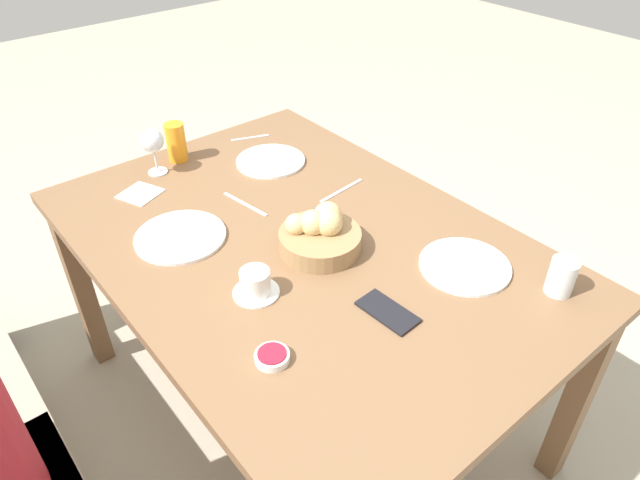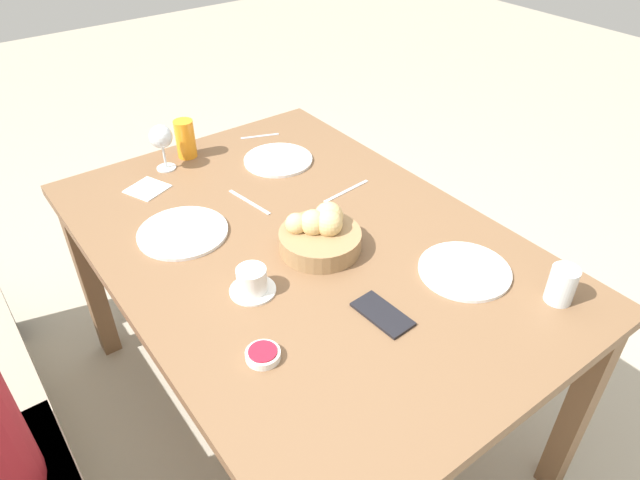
# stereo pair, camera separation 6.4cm
# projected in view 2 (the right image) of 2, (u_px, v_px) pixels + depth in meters

# --- Properties ---
(ground_plane) EXTENTS (10.00, 10.00, 0.00)m
(ground_plane) POSITION_uv_depth(u_px,v_px,m) (306.00, 405.00, 2.04)
(ground_plane) COLOR #A89E89
(dining_table) EXTENTS (1.48, 1.02, 0.74)m
(dining_table) POSITION_uv_depth(u_px,v_px,m) (302.00, 263.00, 1.65)
(dining_table) COLOR brown
(dining_table) RESTS_ON ground_plane
(bread_basket) EXTENTS (0.22, 0.22, 0.12)m
(bread_basket) POSITION_uv_depth(u_px,v_px,m) (320.00, 234.00, 1.54)
(bread_basket) COLOR #99754C
(bread_basket) RESTS_ON dining_table
(plate_near_left) EXTENTS (0.24, 0.24, 0.01)m
(plate_near_left) POSITION_uv_depth(u_px,v_px,m) (465.00, 271.00, 1.48)
(plate_near_left) COLOR white
(plate_near_left) RESTS_ON dining_table
(plate_near_right) EXTENTS (0.23, 0.23, 0.01)m
(plate_near_right) POSITION_uv_depth(u_px,v_px,m) (278.00, 160.00, 1.95)
(plate_near_right) COLOR white
(plate_near_right) RESTS_ON dining_table
(plate_far_center) EXTENTS (0.26, 0.26, 0.01)m
(plate_far_center) POSITION_uv_depth(u_px,v_px,m) (183.00, 232.00, 1.61)
(plate_far_center) COLOR white
(plate_far_center) RESTS_ON dining_table
(juice_glass) EXTENTS (0.07, 0.07, 0.13)m
(juice_glass) POSITION_uv_depth(u_px,v_px,m) (185.00, 139.00, 1.95)
(juice_glass) COLOR orange
(juice_glass) RESTS_ON dining_table
(water_tumbler) EXTENTS (0.07, 0.07, 0.10)m
(water_tumbler) POSITION_uv_depth(u_px,v_px,m) (562.00, 285.00, 1.37)
(water_tumbler) COLOR silver
(water_tumbler) RESTS_ON dining_table
(wine_glass) EXTENTS (0.08, 0.08, 0.16)m
(wine_glass) POSITION_uv_depth(u_px,v_px,m) (161.00, 138.00, 1.85)
(wine_glass) COLOR silver
(wine_glass) RESTS_ON dining_table
(coffee_cup) EXTENTS (0.12, 0.12, 0.07)m
(coffee_cup) POSITION_uv_depth(u_px,v_px,m) (252.00, 282.00, 1.40)
(coffee_cup) COLOR white
(coffee_cup) RESTS_ON dining_table
(jam_bowl_berry) EXTENTS (0.08, 0.08, 0.02)m
(jam_bowl_berry) POSITION_uv_depth(u_px,v_px,m) (263.00, 354.00, 1.24)
(jam_bowl_berry) COLOR white
(jam_bowl_berry) RESTS_ON dining_table
(fork_silver) EXTENTS (0.03, 0.19, 0.00)m
(fork_silver) POSITION_uv_depth(u_px,v_px,m) (346.00, 191.00, 1.80)
(fork_silver) COLOR #B7B7BC
(fork_silver) RESTS_ON dining_table
(knife_silver) EXTENTS (0.19, 0.04, 0.00)m
(knife_silver) POSITION_uv_depth(u_px,v_px,m) (249.00, 202.00, 1.75)
(knife_silver) COLOR #B7B7BC
(knife_silver) RESTS_ON dining_table
(spoon_coffee) EXTENTS (0.06, 0.14, 0.00)m
(spoon_coffee) POSITION_uv_depth(u_px,v_px,m) (260.00, 136.00, 2.11)
(spoon_coffee) COLOR #B7B7BC
(spoon_coffee) RESTS_ON dining_table
(napkin) EXTENTS (0.14, 0.14, 0.00)m
(napkin) POSITION_uv_depth(u_px,v_px,m) (147.00, 189.00, 1.81)
(napkin) COLOR white
(napkin) RESTS_ON dining_table
(cell_phone) EXTENTS (0.15, 0.08, 0.01)m
(cell_phone) POSITION_uv_depth(u_px,v_px,m) (382.00, 314.00, 1.35)
(cell_phone) COLOR black
(cell_phone) RESTS_ON dining_table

